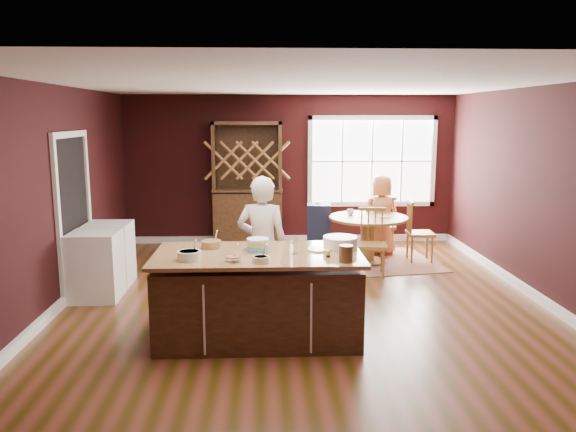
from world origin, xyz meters
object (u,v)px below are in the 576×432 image
(seated_woman, at_px, (381,215))
(hutch, at_px, (248,184))
(toddler, at_px, (319,210))
(dryer, at_px, (109,254))
(chair_south, at_px, (372,242))
(washer, at_px, (96,266))
(layer_cake, at_px, (258,245))
(kitchen_island, at_px, (258,297))
(baker, at_px, (262,246))
(high_chair, at_px, (319,230))
(chair_north, at_px, (381,224))
(chair_east, at_px, (420,231))
(dining_table, at_px, (368,230))

(seated_woman, distance_m, hutch, 2.42)
(toddler, distance_m, dryer, 3.36)
(chair_south, relative_size, washer, 1.15)
(chair_south, bearing_deg, seated_woman, 80.74)
(layer_cake, relative_size, hutch, 0.15)
(kitchen_island, height_order, baker, baker)
(layer_cake, height_order, hutch, hutch)
(baker, relative_size, toddler, 6.35)
(layer_cake, relative_size, washer, 0.37)
(high_chair, relative_size, hutch, 0.42)
(kitchen_island, height_order, seated_woman, seated_woman)
(chair_south, distance_m, washer, 3.84)
(chair_north, xyz_separation_m, toddler, (-1.11, -0.36, 0.31))
(high_chair, relative_size, dryer, 1.09)
(kitchen_island, relative_size, chair_east, 2.14)
(kitchen_island, relative_size, dryer, 2.48)
(dryer, bearing_deg, washer, -90.00)
(toddler, bearing_deg, washer, -146.93)
(baker, bearing_deg, washer, -5.13)
(dining_table, distance_m, seated_woman, 0.64)
(seated_woman, bearing_deg, baker, 42.05)
(high_chair, bearing_deg, kitchen_island, -100.19)
(dining_table, bearing_deg, layer_cake, -120.59)
(layer_cake, bearing_deg, baker, 85.88)
(chair_north, relative_size, high_chair, 1.05)
(chair_east, relative_size, dryer, 1.16)
(layer_cake, xyz_separation_m, chair_south, (1.64, 2.17, -0.48))
(kitchen_island, xyz_separation_m, chair_east, (2.58, 3.06, 0.07))
(seated_woman, bearing_deg, chair_east, 125.69)
(baker, xyz_separation_m, toddler, (0.93, 2.63, -0.02))
(baker, bearing_deg, chair_east, -125.64)
(high_chair, xyz_separation_m, dryer, (-3.05, -1.35, -0.04))
(chair_south, bearing_deg, washer, -158.71)
(toddler, bearing_deg, dryer, -156.16)
(chair_north, bearing_deg, high_chair, 15.83)
(kitchen_island, distance_m, seated_woman, 4.09)
(hutch, relative_size, dryer, 2.57)
(chair_north, distance_m, hutch, 2.46)
(chair_east, height_order, washer, chair_east)
(chair_east, height_order, chair_south, chair_east)
(high_chair, bearing_deg, toddler, 31.78)
(kitchen_island, height_order, dryer, kitchen_island)
(seated_woman, relative_size, hutch, 0.61)
(chair_south, relative_size, high_chair, 1.07)
(chair_east, relative_size, chair_north, 1.02)
(dining_table, bearing_deg, dryer, -165.26)
(dining_table, height_order, chair_south, chair_south)
(chair_east, distance_m, hutch, 3.12)
(chair_east, bearing_deg, layer_cake, 140.98)
(seated_woman, xyz_separation_m, toddler, (-1.06, -0.19, 0.13))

